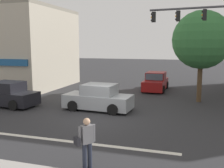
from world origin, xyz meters
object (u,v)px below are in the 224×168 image
Objects in this scene: sedan_crossing_center at (98,98)px; sedan_crossing_leftbound at (7,95)px; pedestrian_foreground_with_bag at (86,140)px; traffic_light_mast at (211,38)px; sedan_crossing_rightbound at (156,82)px; street_tree at (202,40)px; utility_pole_near_left at (33,39)px.

sedan_crossing_leftbound is at bearing -173.33° from sedan_crossing_center.
pedestrian_foreground_with_bag reaches higher than sedan_crossing_leftbound.
sedan_crossing_leftbound is (-6.03, -0.71, 0.00)m from sedan_crossing_center.
traffic_light_mast reaches higher than sedan_crossing_rightbound.
street_tree is at bearing 22.38° from sedan_crossing_leftbound.
sedan_crossing_leftbound is (-12.30, -1.71, -3.59)m from traffic_light_mast.
sedan_crossing_leftbound is (-8.43, -8.72, 0.00)m from sedan_crossing_rightbound.
street_tree reaches higher than traffic_light_mast.
pedestrian_foreground_with_bag is (8.29, -6.65, 0.24)m from sedan_crossing_leftbound.
traffic_light_mast is 1.47× the size of sedan_crossing_leftbound.
utility_pole_near_left reaches higher than street_tree.
sedan_crossing_rightbound is 0.99× the size of sedan_crossing_leftbound.
traffic_light_mast is at bearing -9.66° from utility_pole_near_left.
sedan_crossing_leftbound is at bearing -134.03° from sedan_crossing_rightbound.
utility_pole_near_left is 1.36× the size of traffic_light_mast.
sedan_crossing_rightbound and sedan_crossing_leftbound have the same top height.
pedestrian_foreground_with_bag is at bearing -115.59° from traffic_light_mast.
utility_pole_near_left reaches higher than sedan_crossing_center.
utility_pole_near_left is 12.87m from traffic_light_mast.
utility_pole_near_left is at bearing 170.34° from traffic_light_mast.
street_tree is 13.37m from sedan_crossing_leftbound.
sedan_crossing_rightbound is (8.82, 4.84, -3.67)m from utility_pole_near_left.
utility_pole_near_left is at bearing 95.79° from sedan_crossing_leftbound.
street_tree is 12.56m from pedestrian_foreground_with_bag.
utility_pole_near_left is at bearing 153.75° from sedan_crossing_center.
sedan_crossing_leftbound is at bearing -172.06° from traffic_light_mast.
utility_pole_near_left reaches higher than pedestrian_foreground_with_bag.
traffic_light_mast reaches higher than pedestrian_foreground_with_bag.
street_tree reaches higher than pedestrian_foreground_with_bag.
sedan_crossing_rightbound is at bearing 45.97° from sedan_crossing_leftbound.
sedan_crossing_rightbound is 15.37m from pedestrian_foreground_with_bag.
sedan_crossing_rightbound is at bearing 118.91° from traffic_light_mast.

